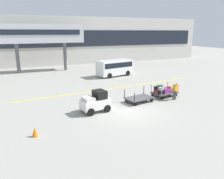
{
  "coord_description": "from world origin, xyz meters",
  "views": [
    {
      "loc": [
        -7.18,
        -13.51,
        5.74
      ],
      "look_at": [
        -0.62,
        1.74,
        1.33
      ],
      "focal_mm": 35.02,
      "sensor_mm": 36.0,
      "label": 1
    }
  ],
  "objects_px": {
    "baggage_cart_middle": "(164,91)",
    "shuttle_van": "(115,67)",
    "safety_cone_near": "(35,132)",
    "baggage_tug": "(96,102)",
    "baggage_handler": "(175,90)",
    "baggage_cart_lead": "(139,98)"
  },
  "relations": [
    {
      "from": "baggage_cart_middle",
      "to": "shuttle_van",
      "type": "xyz_separation_m",
      "value": [
        -0.21,
        10.55,
        0.71
      ]
    },
    {
      "from": "shuttle_van",
      "to": "baggage_cart_middle",
      "type": "bearing_deg",
      "value": -88.86
    },
    {
      "from": "baggage_cart_middle",
      "to": "safety_cone_near",
      "type": "bearing_deg",
      "value": -162.32
    },
    {
      "from": "baggage_tug",
      "to": "safety_cone_near",
      "type": "xyz_separation_m",
      "value": [
        -4.45,
        -2.37,
        -0.48
      ]
    },
    {
      "from": "baggage_handler",
      "to": "safety_cone_near",
      "type": "relative_size",
      "value": 2.84
    },
    {
      "from": "baggage_cart_lead",
      "to": "baggage_cart_middle",
      "type": "relative_size",
      "value": 1.0
    },
    {
      "from": "baggage_cart_middle",
      "to": "shuttle_van",
      "type": "bearing_deg",
      "value": 91.14
    },
    {
      "from": "baggage_handler",
      "to": "safety_cone_near",
      "type": "distance_m",
      "value": 11.98
    },
    {
      "from": "baggage_cart_middle",
      "to": "safety_cone_near",
      "type": "relative_size",
      "value": 5.6
    },
    {
      "from": "baggage_cart_lead",
      "to": "baggage_cart_middle",
      "type": "bearing_deg",
      "value": 10.49
    },
    {
      "from": "baggage_cart_middle",
      "to": "baggage_tug",
      "type": "bearing_deg",
      "value": -169.65
    },
    {
      "from": "baggage_tug",
      "to": "baggage_cart_lead",
      "type": "distance_m",
      "value": 4.18
    },
    {
      "from": "baggage_handler",
      "to": "baggage_cart_lead",
      "type": "bearing_deg",
      "value": 168.06
    },
    {
      "from": "baggage_tug",
      "to": "baggage_cart_lead",
      "type": "bearing_deg",
      "value": 10.25
    },
    {
      "from": "baggage_cart_lead",
      "to": "safety_cone_near",
      "type": "distance_m",
      "value": 9.09
    },
    {
      "from": "shuttle_van",
      "to": "safety_cone_near",
      "type": "xyz_separation_m",
      "value": [
        -11.24,
        -14.2,
        -0.96
      ]
    },
    {
      "from": "baggage_tug",
      "to": "baggage_cart_lead",
      "type": "height_order",
      "value": "baggage_tug"
    },
    {
      "from": "baggage_cart_middle",
      "to": "baggage_handler",
      "type": "distance_m",
      "value": 1.28
    },
    {
      "from": "shuttle_van",
      "to": "safety_cone_near",
      "type": "height_order",
      "value": "shuttle_van"
    },
    {
      "from": "baggage_cart_middle",
      "to": "shuttle_van",
      "type": "relative_size",
      "value": 0.6
    },
    {
      "from": "baggage_cart_lead",
      "to": "safety_cone_near",
      "type": "xyz_separation_m",
      "value": [
        -8.54,
        -3.11,
        -0.07
      ]
    },
    {
      "from": "baggage_cart_lead",
      "to": "safety_cone_near",
      "type": "bearing_deg",
      "value": -159.99
    }
  ]
}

